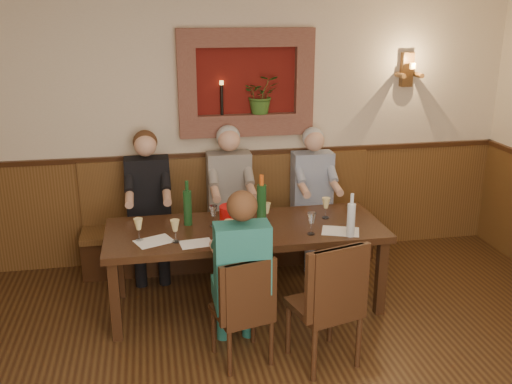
{
  "coord_description": "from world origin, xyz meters",
  "views": [
    {
      "loc": [
        -0.77,
        -2.7,
        2.57
      ],
      "look_at": [
        0.1,
        1.9,
        1.05
      ],
      "focal_mm": 40.0,
      "sensor_mm": 36.0,
      "label": 1
    }
  ],
  "objects_px": {
    "chair_near_right": "(325,327)",
    "person_bench_mid": "(231,211)",
    "person_bench_left": "(150,217)",
    "water_bottle": "(351,219)",
    "chair_near_left": "(243,330)",
    "wine_bottle_green_a": "(261,204)",
    "person_chair_front": "(241,290)",
    "person_bench_right": "(314,207)",
    "spittoon_bucket": "(232,220)",
    "bench": "(231,232)",
    "dining_table": "(246,235)",
    "wine_bottle_green_b": "(188,207)"
  },
  "relations": [
    {
      "from": "chair_near_right",
      "to": "person_bench_mid",
      "type": "bearing_deg",
      "value": 88.65
    },
    {
      "from": "person_bench_left",
      "to": "water_bottle",
      "type": "relative_size",
      "value": 3.88
    },
    {
      "from": "chair_near_left",
      "to": "person_bench_mid",
      "type": "height_order",
      "value": "person_bench_mid"
    },
    {
      "from": "wine_bottle_green_a",
      "to": "water_bottle",
      "type": "relative_size",
      "value": 1.22
    },
    {
      "from": "person_bench_left",
      "to": "person_chair_front",
      "type": "xyz_separation_m",
      "value": [
        0.65,
        -1.62,
        -0.03
      ]
    },
    {
      "from": "chair_near_left",
      "to": "person_chair_front",
      "type": "bearing_deg",
      "value": 80.79
    },
    {
      "from": "person_bench_right",
      "to": "spittoon_bucket",
      "type": "distance_m",
      "value": 1.42
    },
    {
      "from": "bench",
      "to": "person_bench_right",
      "type": "height_order",
      "value": "person_bench_right"
    },
    {
      "from": "person_chair_front",
      "to": "water_bottle",
      "type": "bearing_deg",
      "value": 22.92
    },
    {
      "from": "bench",
      "to": "person_chair_front",
      "type": "relative_size",
      "value": 2.19
    },
    {
      "from": "chair_near_left",
      "to": "person_chair_front",
      "type": "height_order",
      "value": "person_chair_front"
    },
    {
      "from": "person_bench_mid",
      "to": "person_chair_front",
      "type": "xyz_separation_m",
      "value": [
        -0.16,
        -1.62,
        -0.04
      ]
    },
    {
      "from": "dining_table",
      "to": "person_bench_mid",
      "type": "height_order",
      "value": "person_bench_mid"
    },
    {
      "from": "bench",
      "to": "dining_table",
      "type": "bearing_deg",
      "value": -90.0
    },
    {
      "from": "wine_bottle_green_b",
      "to": "person_bench_left",
      "type": "bearing_deg",
      "value": 116.42
    },
    {
      "from": "spittoon_bucket",
      "to": "wine_bottle_green_b",
      "type": "relative_size",
      "value": 0.62
    },
    {
      "from": "person_chair_front",
      "to": "dining_table",
      "type": "bearing_deg",
      "value": 77.46
    },
    {
      "from": "person_bench_right",
      "to": "person_chair_front",
      "type": "relative_size",
      "value": 1.03
    },
    {
      "from": "person_bench_mid",
      "to": "wine_bottle_green_b",
      "type": "distance_m",
      "value": 0.88
    },
    {
      "from": "water_bottle",
      "to": "dining_table",
      "type": "bearing_deg",
      "value": 156.55
    },
    {
      "from": "bench",
      "to": "wine_bottle_green_b",
      "type": "bearing_deg",
      "value": -121.82
    },
    {
      "from": "chair_near_left",
      "to": "wine_bottle_green_a",
      "type": "relative_size",
      "value": 1.95
    },
    {
      "from": "person_chair_front",
      "to": "water_bottle",
      "type": "relative_size",
      "value": 3.68
    },
    {
      "from": "person_bench_left",
      "to": "wine_bottle_green_b",
      "type": "height_order",
      "value": "person_bench_left"
    },
    {
      "from": "spittoon_bucket",
      "to": "chair_near_right",
      "type": "bearing_deg",
      "value": -56.18
    },
    {
      "from": "person_bench_right",
      "to": "person_chair_front",
      "type": "xyz_separation_m",
      "value": [
        -1.03,
        -1.62,
        -0.02
      ]
    },
    {
      "from": "person_bench_left",
      "to": "person_bench_mid",
      "type": "xyz_separation_m",
      "value": [
        0.81,
        -0.0,
        0.01
      ]
    },
    {
      "from": "chair_near_right",
      "to": "person_bench_left",
      "type": "bearing_deg",
      "value": 109.61
    },
    {
      "from": "person_chair_front",
      "to": "wine_bottle_green_b",
      "type": "relative_size",
      "value": 3.42
    },
    {
      "from": "chair_near_left",
      "to": "person_chair_front",
      "type": "relative_size",
      "value": 0.64
    },
    {
      "from": "person_bench_right",
      "to": "wine_bottle_green_a",
      "type": "bearing_deg",
      "value": -131.74
    },
    {
      "from": "bench",
      "to": "chair_near_left",
      "type": "relative_size",
      "value": 3.4
    },
    {
      "from": "chair_near_left",
      "to": "chair_near_right",
      "type": "relative_size",
      "value": 0.88
    },
    {
      "from": "chair_near_left",
      "to": "chair_near_right",
      "type": "bearing_deg",
      "value": -26.37
    },
    {
      "from": "chair_near_left",
      "to": "person_bench_right",
      "type": "height_order",
      "value": "person_bench_right"
    },
    {
      "from": "dining_table",
      "to": "chair_near_right",
      "type": "bearing_deg",
      "value": -66.15
    },
    {
      "from": "wine_bottle_green_b",
      "to": "water_bottle",
      "type": "relative_size",
      "value": 1.07
    },
    {
      "from": "bench",
      "to": "chair_near_left",
      "type": "xyz_separation_m",
      "value": [
        -0.17,
        -1.78,
        -0.07
      ]
    },
    {
      "from": "water_bottle",
      "to": "person_bench_mid",
      "type": "bearing_deg",
      "value": 125.03
    },
    {
      "from": "person_bench_mid",
      "to": "water_bottle",
      "type": "bearing_deg",
      "value": -54.97
    },
    {
      "from": "person_chair_front",
      "to": "wine_bottle_green_b",
      "type": "xyz_separation_m",
      "value": [
        -0.31,
        0.94,
        0.35
      ]
    },
    {
      "from": "dining_table",
      "to": "person_bench_mid",
      "type": "relative_size",
      "value": 1.64
    },
    {
      "from": "person_bench_mid",
      "to": "water_bottle",
      "type": "relative_size",
      "value": 3.93
    },
    {
      "from": "wine_bottle_green_a",
      "to": "water_bottle",
      "type": "height_order",
      "value": "wine_bottle_green_a"
    },
    {
      "from": "person_bench_right",
      "to": "water_bottle",
      "type": "height_order",
      "value": "person_bench_right"
    },
    {
      "from": "chair_near_left",
      "to": "water_bottle",
      "type": "distance_m",
      "value": 1.28
    },
    {
      "from": "dining_table",
      "to": "bench",
      "type": "distance_m",
      "value": 1.01
    },
    {
      "from": "wine_bottle_green_b",
      "to": "person_chair_front",
      "type": "bearing_deg",
      "value": -71.57
    },
    {
      "from": "person_chair_front",
      "to": "wine_bottle_green_b",
      "type": "distance_m",
      "value": 1.05
    },
    {
      "from": "dining_table",
      "to": "person_chair_front",
      "type": "height_order",
      "value": "person_chair_front"
    }
  ]
}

